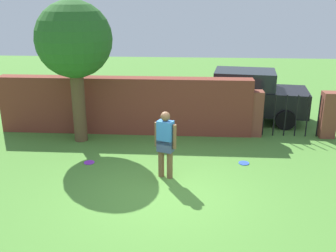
# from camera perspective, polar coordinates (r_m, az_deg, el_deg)

# --- Properties ---
(ground_plane) EXTENTS (40.00, 40.00, 0.00)m
(ground_plane) POSITION_cam_1_polar(r_m,az_deg,el_deg) (8.50, -0.75, -10.04)
(ground_plane) COLOR #4C8433
(brick_wall) EXTENTS (7.80, 0.50, 1.76)m
(brick_wall) POSITION_cam_1_polar(r_m,az_deg,el_deg) (12.01, -6.41, 3.06)
(brick_wall) COLOR brown
(brick_wall) RESTS_ON ground
(tree) EXTENTS (2.13, 2.13, 4.03)m
(tree) POSITION_cam_1_polar(r_m,az_deg,el_deg) (11.15, -13.77, 12.06)
(tree) COLOR brown
(tree) RESTS_ON ground
(person) EXTENTS (0.51, 0.33, 1.62)m
(person) POSITION_cam_1_polar(r_m,az_deg,el_deg) (8.89, -0.39, -2.34)
(person) COLOR brown
(person) RESTS_ON ground
(fence_gate) EXTENTS (2.62, 0.44, 1.40)m
(fence_gate) POSITION_cam_1_polar(r_m,az_deg,el_deg) (12.24, 17.79, 1.69)
(fence_gate) COLOR brown
(fence_gate) RESTS_ON ground
(car) EXTENTS (4.39, 2.35, 1.72)m
(car) POSITION_cam_1_polar(r_m,az_deg,el_deg) (13.52, 11.15, 4.50)
(car) COLOR black
(car) RESTS_ON ground
(frisbee_purple) EXTENTS (0.27, 0.27, 0.02)m
(frisbee_purple) POSITION_cam_1_polar(r_m,az_deg,el_deg) (10.19, -11.61, -5.32)
(frisbee_purple) COLOR purple
(frisbee_purple) RESTS_ON ground
(frisbee_blue) EXTENTS (0.27, 0.27, 0.02)m
(frisbee_blue) POSITION_cam_1_polar(r_m,az_deg,el_deg) (10.14, 11.18, -5.42)
(frisbee_blue) COLOR blue
(frisbee_blue) RESTS_ON ground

